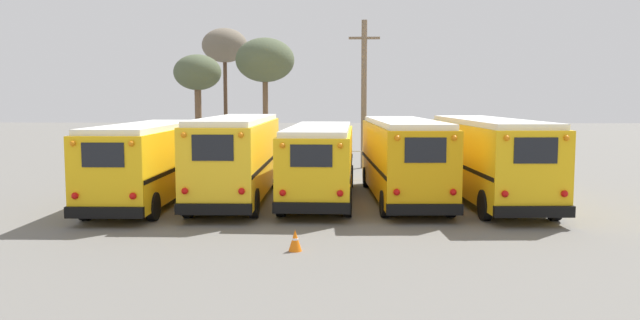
{
  "coord_description": "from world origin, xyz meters",
  "views": [
    {
      "loc": [
        0.77,
        -24.12,
        4.08
      ],
      "look_at": [
        0.0,
        0.45,
        1.64
      ],
      "focal_mm": 35.0,
      "sensor_mm": 36.0,
      "label": 1
    }
  ],
  "objects_px": {
    "school_bus_1": "(237,155)",
    "school_bus_2": "(320,160)",
    "bare_tree_1": "(265,61)",
    "bare_tree_2": "(198,75)",
    "school_bus_3": "(403,157)",
    "traffic_cone": "(295,240)",
    "school_bus_0": "(149,160)",
    "utility_pole": "(364,93)",
    "school_bus_4": "(488,157)",
    "bare_tree_0": "(225,47)"
  },
  "relations": [
    {
      "from": "school_bus_1",
      "to": "traffic_cone",
      "type": "height_order",
      "value": "school_bus_1"
    },
    {
      "from": "school_bus_4",
      "to": "bare_tree_1",
      "type": "distance_m",
      "value": 17.22
    },
    {
      "from": "bare_tree_2",
      "to": "traffic_cone",
      "type": "xyz_separation_m",
      "value": [
        7.35,
        -21.06,
        -5.2
      ]
    },
    {
      "from": "bare_tree_1",
      "to": "bare_tree_2",
      "type": "bearing_deg",
      "value": -176.67
    },
    {
      "from": "utility_pole",
      "to": "bare_tree_1",
      "type": "distance_m",
      "value": 6.31
    },
    {
      "from": "school_bus_2",
      "to": "bare_tree_2",
      "type": "relative_size",
      "value": 1.49
    },
    {
      "from": "school_bus_3",
      "to": "bare_tree_1",
      "type": "distance_m",
      "value": 15.23
    },
    {
      "from": "traffic_cone",
      "to": "utility_pole",
      "type": "bearing_deg",
      "value": 82.66
    },
    {
      "from": "bare_tree_1",
      "to": "bare_tree_2",
      "type": "xyz_separation_m",
      "value": [
        -4.04,
        -0.24,
        -0.81
      ]
    },
    {
      "from": "bare_tree_1",
      "to": "traffic_cone",
      "type": "height_order",
      "value": "bare_tree_1"
    },
    {
      "from": "bare_tree_2",
      "to": "school_bus_1",
      "type": "bearing_deg",
      "value": -70.82
    },
    {
      "from": "school_bus_2",
      "to": "traffic_cone",
      "type": "distance_m",
      "value": 8.55
    },
    {
      "from": "school_bus_2",
      "to": "bare_tree_1",
      "type": "bearing_deg",
      "value": 106.1
    },
    {
      "from": "utility_pole",
      "to": "school_bus_1",
      "type": "bearing_deg",
      "value": -114.89
    },
    {
      "from": "school_bus_3",
      "to": "bare_tree_1",
      "type": "bearing_deg",
      "value": 118.91
    },
    {
      "from": "school_bus_4",
      "to": "bare_tree_1",
      "type": "height_order",
      "value": "bare_tree_1"
    },
    {
      "from": "school_bus_0",
      "to": "school_bus_4",
      "type": "xyz_separation_m",
      "value": [
        13.24,
        0.85,
        0.1
      ]
    },
    {
      "from": "school_bus_0",
      "to": "utility_pole",
      "type": "bearing_deg",
      "value": 55.25
    },
    {
      "from": "school_bus_4",
      "to": "school_bus_1",
      "type": "bearing_deg",
      "value": 180.0
    },
    {
      "from": "bare_tree_1",
      "to": "school_bus_4",
      "type": "bearing_deg",
      "value": -51.54
    },
    {
      "from": "school_bus_3",
      "to": "bare_tree_2",
      "type": "height_order",
      "value": "bare_tree_2"
    },
    {
      "from": "utility_pole",
      "to": "school_bus_3",
      "type": "bearing_deg",
      "value": -84.42
    },
    {
      "from": "bare_tree_1",
      "to": "school_bus_0",
      "type": "bearing_deg",
      "value": -101.85
    },
    {
      "from": "school_bus_1",
      "to": "school_bus_0",
      "type": "bearing_deg",
      "value": -165.57
    },
    {
      "from": "traffic_cone",
      "to": "school_bus_1",
      "type": "bearing_deg",
      "value": 109.31
    },
    {
      "from": "school_bus_0",
      "to": "school_bus_1",
      "type": "bearing_deg",
      "value": 14.43
    },
    {
      "from": "school_bus_0",
      "to": "traffic_cone",
      "type": "distance_m",
      "value": 9.78
    },
    {
      "from": "school_bus_0",
      "to": "bare_tree_0",
      "type": "bearing_deg",
      "value": 92.28
    },
    {
      "from": "utility_pole",
      "to": "bare_tree_0",
      "type": "relative_size",
      "value": 0.94
    },
    {
      "from": "school_bus_2",
      "to": "school_bus_4",
      "type": "xyz_separation_m",
      "value": [
        6.62,
        -0.15,
        0.15
      ]
    },
    {
      "from": "school_bus_0",
      "to": "school_bus_4",
      "type": "height_order",
      "value": "school_bus_4"
    },
    {
      "from": "school_bus_4",
      "to": "school_bus_2",
      "type": "bearing_deg",
      "value": 178.67
    },
    {
      "from": "school_bus_3",
      "to": "utility_pole",
      "type": "relative_size",
      "value": 1.18
    },
    {
      "from": "school_bus_3",
      "to": "traffic_cone",
      "type": "height_order",
      "value": "school_bus_3"
    },
    {
      "from": "school_bus_2",
      "to": "traffic_cone",
      "type": "xyz_separation_m",
      "value": [
        -0.41,
        -8.44,
        -1.34
      ]
    },
    {
      "from": "school_bus_1",
      "to": "school_bus_4",
      "type": "distance_m",
      "value": 9.93
    },
    {
      "from": "school_bus_1",
      "to": "bare_tree_0",
      "type": "distance_m",
      "value": 21.52
    },
    {
      "from": "bare_tree_0",
      "to": "traffic_cone",
      "type": "distance_m",
      "value": 30.34
    },
    {
      "from": "school_bus_2",
      "to": "bare_tree_1",
      "type": "height_order",
      "value": "bare_tree_1"
    },
    {
      "from": "utility_pole",
      "to": "bare_tree_2",
      "type": "height_order",
      "value": "utility_pole"
    },
    {
      "from": "school_bus_1",
      "to": "utility_pole",
      "type": "bearing_deg",
      "value": 65.11
    },
    {
      "from": "school_bus_4",
      "to": "utility_pole",
      "type": "height_order",
      "value": "utility_pole"
    },
    {
      "from": "utility_pole",
      "to": "bare_tree_2",
      "type": "bearing_deg",
      "value": 174.61
    },
    {
      "from": "school_bus_0",
      "to": "school_bus_2",
      "type": "height_order",
      "value": "school_bus_0"
    },
    {
      "from": "school_bus_4",
      "to": "bare_tree_1",
      "type": "xyz_separation_m",
      "value": [
        -10.33,
        13.01,
        4.52
      ]
    },
    {
      "from": "school_bus_1",
      "to": "school_bus_2",
      "type": "bearing_deg",
      "value": 2.66
    },
    {
      "from": "school_bus_0",
      "to": "bare_tree_2",
      "type": "distance_m",
      "value": 14.2
    },
    {
      "from": "bare_tree_0",
      "to": "traffic_cone",
      "type": "relative_size",
      "value": 15.46
    },
    {
      "from": "school_bus_4",
      "to": "bare_tree_2",
      "type": "xyz_separation_m",
      "value": [
        -14.38,
        12.78,
        3.71
      ]
    },
    {
      "from": "utility_pole",
      "to": "bare_tree_1",
      "type": "xyz_separation_m",
      "value": [
        -5.9,
        1.17,
        1.9
      ]
    }
  ]
}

